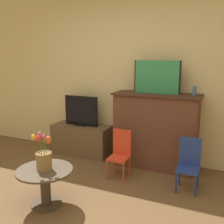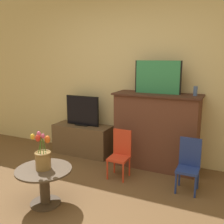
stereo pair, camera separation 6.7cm
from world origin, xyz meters
name	(u,v)px [view 2 (the right image)]	position (x,y,z in m)	size (l,w,h in m)	color
wall_back	(134,74)	(0.00, 2.13, 1.35)	(8.00, 0.06, 2.70)	beige
fireplace_mantel	(156,130)	(0.47, 1.88, 0.57)	(1.25, 0.48, 1.11)	brown
painting	(158,77)	(0.45, 1.88, 1.34)	(0.67, 0.03, 0.46)	black
mantel_candle	(195,91)	(0.98, 1.88, 1.17)	(0.05, 0.05, 0.13)	#4C6699
tv_stand	(83,139)	(-0.80, 1.88, 0.25)	(0.98, 0.40, 0.50)	brown
tv_monitor	(82,111)	(-0.80, 1.88, 0.74)	(0.60, 0.12, 0.49)	black
chair_red	(120,152)	(0.12, 1.35, 0.35)	(0.26, 0.26, 0.65)	red
chair_blue	(189,163)	(1.02, 1.36, 0.35)	(0.26, 0.26, 0.65)	navy
side_table	(44,181)	(-0.36, 0.34, 0.28)	(0.61, 0.61, 0.42)	#4C3D2D
vase_tulips	(43,157)	(-0.36, 0.34, 0.56)	(0.18, 0.18, 0.44)	olive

